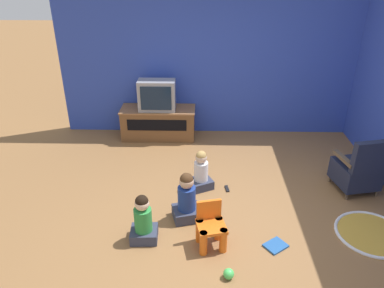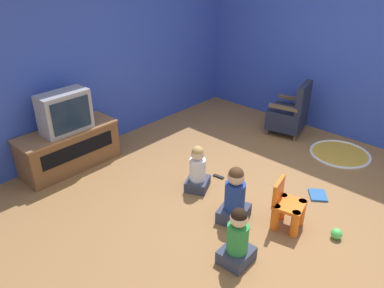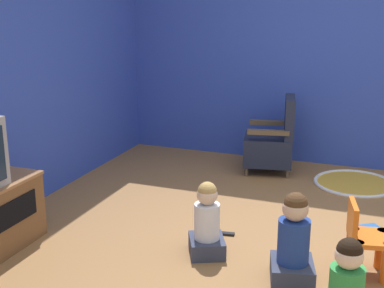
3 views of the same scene
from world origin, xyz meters
name	(u,v)px [view 1 (image 1 of 3)]	position (x,y,z in m)	size (l,w,h in m)	color
ground_plane	(240,215)	(0.00, 0.00, 0.00)	(30.00, 30.00, 0.00)	olive
wall_back	(210,54)	(-0.36, 2.58, 1.44)	(5.28, 0.12, 2.88)	#2D47B2
tv_cabinet	(158,122)	(-1.28, 2.25, 0.29)	(1.31, 0.51, 0.55)	brown
television	(157,95)	(-1.28, 2.20, 0.82)	(0.63, 0.32, 0.53)	#939399
black_armchair	(358,170)	(1.67, 0.60, 0.34)	(0.63, 0.63, 0.86)	brown
yellow_kid_chair	(211,229)	(-0.39, -0.55, 0.22)	(0.37, 0.36, 0.54)	orange
play_mat	(372,234)	(1.55, -0.33, 0.01)	(0.86, 0.86, 0.04)	gold
child_watching_left	(143,221)	(-1.17, -0.48, 0.27)	(0.32, 0.29, 0.61)	#33384C
child_watching_center	(201,172)	(-0.50, 0.62, 0.26)	(0.39, 0.37, 0.59)	#33384C
child_watching_right	(187,199)	(-0.68, -0.08, 0.29)	(0.40, 0.37, 0.66)	#33384C
toy_ball	(229,274)	(-0.21, -1.05, 0.06)	(0.11, 0.11, 0.11)	#4CCC59
book	(276,246)	(0.36, -0.57, 0.01)	(0.31, 0.30, 0.02)	#235699
remote_control	(227,189)	(-0.13, 0.58, 0.01)	(0.06, 0.15, 0.02)	black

